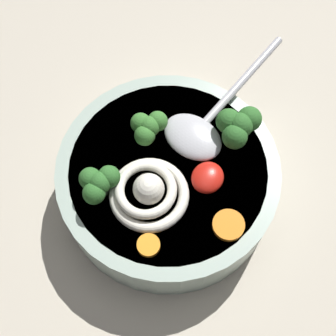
% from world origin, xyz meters
% --- Properties ---
extents(table_slab, '(1.30, 1.30, 0.03)m').
position_xyz_m(table_slab, '(0.00, 0.00, 0.01)').
color(table_slab, '#BCB29E').
rests_on(table_slab, ground).
extents(soup_bowl, '(0.21, 0.21, 0.06)m').
position_xyz_m(soup_bowl, '(-0.03, -0.04, 0.06)').
color(soup_bowl, '#9EB2A3').
rests_on(soup_bowl, table_slab).
extents(noodle_pile, '(0.08, 0.08, 0.03)m').
position_xyz_m(noodle_pile, '(0.00, -0.04, 0.10)').
color(noodle_pile, silver).
rests_on(noodle_pile, soup_bowl).
extents(soup_spoon, '(0.18, 0.07, 0.02)m').
position_xyz_m(soup_spoon, '(-0.08, -0.03, 0.10)').
color(soup_spoon, '#B7B7BC').
rests_on(soup_spoon, soup_bowl).
extents(chili_sauce_dollop, '(0.03, 0.03, 0.01)m').
position_xyz_m(chili_sauce_dollop, '(-0.04, 0.00, 0.09)').
color(chili_sauce_dollop, red).
rests_on(chili_sauce_dollop, soup_bowl).
extents(broccoli_floret_near_spoon, '(0.04, 0.03, 0.03)m').
position_xyz_m(broccoli_floret_near_spoon, '(-0.05, -0.07, 0.11)').
color(broccoli_floret_near_spoon, '#7A9E60').
rests_on(broccoli_floret_near_spoon, soup_bowl).
extents(broccoli_floret_far, '(0.05, 0.04, 0.04)m').
position_xyz_m(broccoli_floret_far, '(-0.09, 0.00, 0.11)').
color(broccoli_floret_far, '#7A9E60').
rests_on(broccoli_floret_far, soup_bowl).
extents(broccoli_floret_beside_noodles, '(0.04, 0.03, 0.03)m').
position_xyz_m(broccoli_floret_beside_noodles, '(0.02, -0.08, 0.11)').
color(broccoli_floret_beside_noodles, '#7A9E60').
rests_on(broccoli_floret_beside_noodles, soup_bowl).
extents(carrot_slice_right, '(0.03, 0.03, 0.01)m').
position_xyz_m(carrot_slice_right, '(-0.01, 0.04, 0.09)').
color(carrot_slice_right, orange).
rests_on(carrot_slice_right, soup_bowl).
extents(carrot_slice_extra_a, '(0.02, 0.02, 0.01)m').
position_xyz_m(carrot_slice_extra_a, '(0.04, -0.02, 0.09)').
color(carrot_slice_extra_a, orange).
rests_on(carrot_slice_extra_a, soup_bowl).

